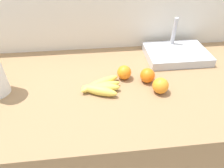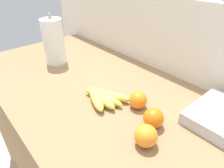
% 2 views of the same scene
% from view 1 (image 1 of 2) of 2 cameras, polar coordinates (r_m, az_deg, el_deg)
% --- Properties ---
extents(counter, '(1.84, 0.76, 0.93)m').
position_cam_1_polar(counter, '(1.33, -0.45, -16.00)').
color(counter, olive).
rests_on(counter, ground).
extents(wall_back, '(2.24, 0.06, 1.30)m').
position_cam_1_polar(wall_back, '(1.48, -2.14, 1.29)').
color(wall_back, silver).
rests_on(wall_back, ground).
extents(banana_bunch, '(0.20, 0.17, 0.04)m').
position_cam_1_polar(banana_bunch, '(0.94, -3.38, -0.91)').
color(banana_bunch, '#E2C34C').
rests_on(banana_bunch, counter).
extents(orange_front, '(0.07, 0.07, 0.07)m').
position_cam_1_polar(orange_front, '(1.00, 10.06, 2.41)').
color(orange_front, orange).
rests_on(orange_front, counter).
extents(orange_back_left, '(0.08, 0.08, 0.08)m').
position_cam_1_polar(orange_back_left, '(0.95, 13.62, -0.46)').
color(orange_back_left, orange).
rests_on(orange_back_left, counter).
extents(orange_far_right, '(0.07, 0.07, 0.07)m').
position_cam_1_polar(orange_far_right, '(1.01, 3.49, 3.31)').
color(orange_far_right, orange).
rests_on(orange_far_right, counter).
extents(sink_basin, '(0.35, 0.25, 0.21)m').
position_cam_1_polar(sink_basin, '(1.25, 17.76, 8.27)').
color(sink_basin, '#B7BABF').
rests_on(sink_basin, counter).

